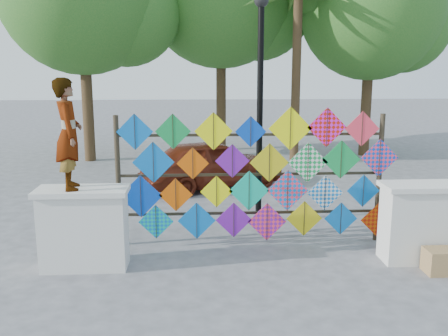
{
  "coord_description": "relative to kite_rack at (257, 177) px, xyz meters",
  "views": [
    {
      "loc": [
        -0.95,
        -7.69,
        3.11
      ],
      "look_at": [
        -0.48,
        0.6,
        1.41
      ],
      "focal_mm": 40.0,
      "sensor_mm": 36.0,
      "label": 1
    }
  ],
  "objects": [
    {
      "name": "ground",
      "position": [
        -0.1,
        -0.73,
        -1.22
      ],
      "size": [
        80.0,
        80.0,
        0.0
      ],
      "primitive_type": "plane",
      "color": "gray",
      "rests_on": "ground"
    },
    {
      "name": "parapet_left",
      "position": [
        -2.8,
        -0.93,
        -0.57
      ],
      "size": [
        1.4,
        0.65,
        1.28
      ],
      "color": "silver",
      "rests_on": "ground"
    },
    {
      "name": "parapet_right",
      "position": [
        2.6,
        -0.93,
        -0.57
      ],
      "size": [
        1.4,
        0.65,
        1.28
      ],
      "color": "silver",
      "rests_on": "ground"
    },
    {
      "name": "kite_rack",
      "position": [
        0.0,
        0.0,
        0.0
      ],
      "size": [
        4.96,
        0.24,
        2.44
      ],
      "color": "#30271A",
      "rests_on": "ground"
    },
    {
      "name": "tree_east",
      "position": [
        4.99,
        8.8,
        3.77
      ],
      "size": [
        5.4,
        4.8,
        7.42
      ],
      "color": "#4F3922",
      "rests_on": "ground"
    },
    {
      "name": "palm_tree",
      "position": [
        2.1,
        7.27,
        3.73
      ],
      "size": [
        3.62,
        3.62,
        5.83
      ],
      "color": "#4F3922",
      "rests_on": "ground"
    },
    {
      "name": "vendor_woman",
      "position": [
        -2.95,
        -0.93,
        0.89
      ],
      "size": [
        0.53,
        0.68,
        1.67
      ],
      "primitive_type": "imported",
      "rotation": [
        0.0,
        0.0,
        1.8
      ],
      "color": "#99999E",
      "rests_on": "parapet_left"
    },
    {
      "name": "sedan",
      "position": [
        -0.64,
        4.27,
        -0.59
      ],
      "size": [
        3.99,
        2.81,
        1.26
      ],
      "primitive_type": "imported",
      "rotation": [
        0.0,
        0.0,
        1.97
      ],
      "color": "maroon",
      "rests_on": "ground"
    },
    {
      "name": "lamppost",
      "position": [
        0.2,
        1.27,
        1.47
      ],
      "size": [
        0.28,
        0.28,
        4.46
      ],
      "color": "black",
      "rests_on": "ground"
    },
    {
      "name": "cardboard_box_near",
      "position": [
        2.64,
        -1.45,
        -1.03
      ],
      "size": [
        0.42,
        0.38,
        0.38
      ],
      "primitive_type": "cube",
      "color": "#A68B50",
      "rests_on": "ground"
    }
  ]
}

